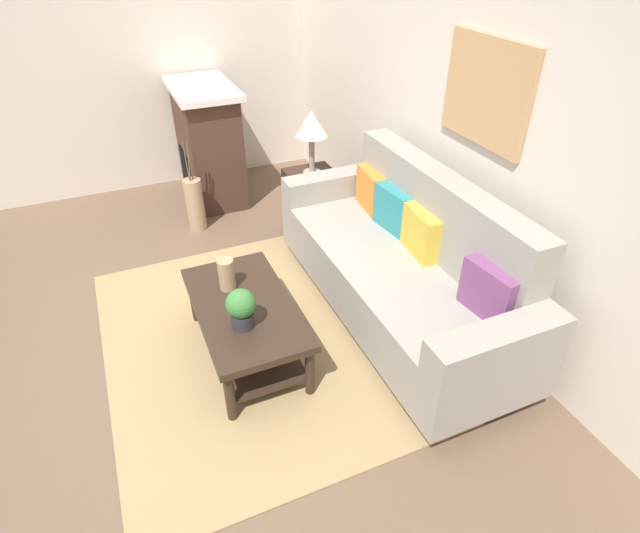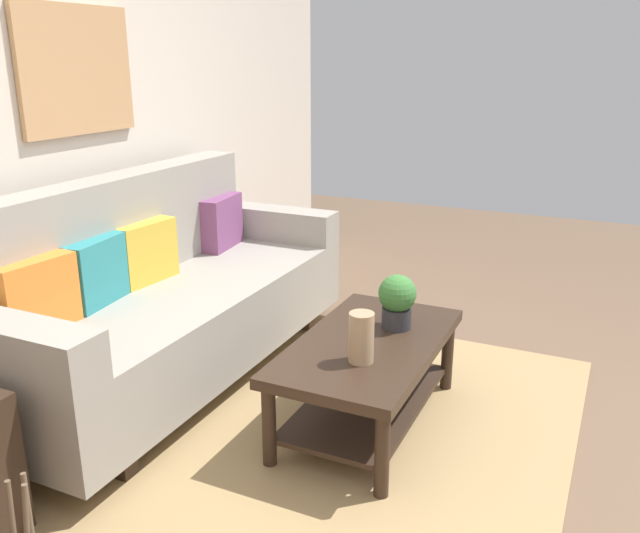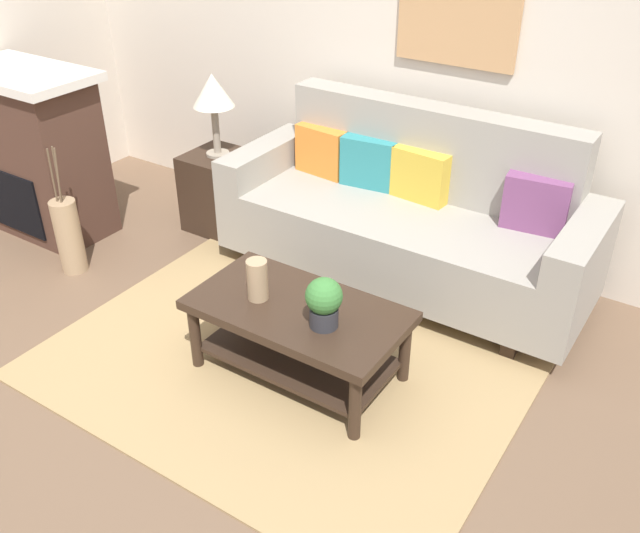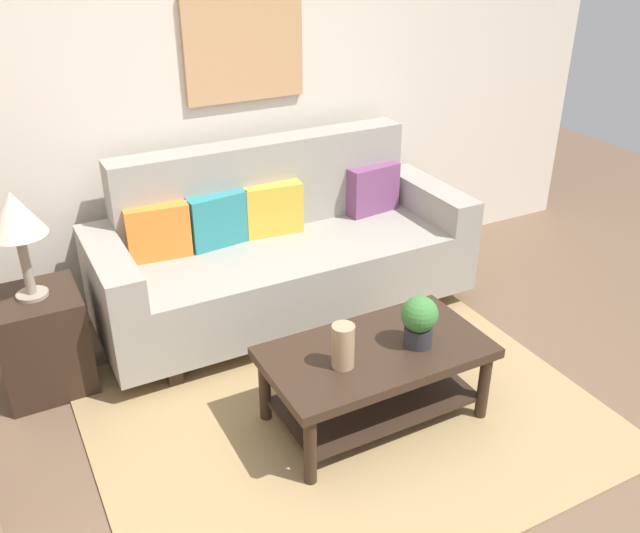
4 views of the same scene
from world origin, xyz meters
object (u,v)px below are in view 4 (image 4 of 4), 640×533
at_px(throw_pillow_teal, 218,220).
at_px(table_lamp, 15,218).
at_px(potted_plant_tabletop, 419,320).
at_px(tabletop_vase, 343,346).
at_px(framed_painting, 244,47).
at_px(throw_pillow_plum, 373,189).
at_px(couch, 283,253).
at_px(throw_pillow_orange, 158,232).
at_px(coffee_table, 375,368).
at_px(side_table, 43,342).
at_px(throw_pillow_mustard, 273,209).

distance_m(throw_pillow_teal, table_lamp, 1.15).
bearing_deg(potted_plant_tabletop, tabletop_vase, 177.64).
relative_size(table_lamp, framed_painting, 0.76).
bearing_deg(throw_pillow_plum, couch, -170.17).
height_order(throw_pillow_orange, throw_pillow_plum, same).
distance_m(coffee_table, potted_plant_tabletop, 0.33).
xyz_separation_m(throw_pillow_teal, tabletop_vase, (0.11, -1.32, -0.14)).
bearing_deg(couch, coffee_table, -91.75).
xyz_separation_m(throw_pillow_orange, potted_plant_tabletop, (0.88, -1.34, -0.11)).
relative_size(throw_pillow_teal, table_lamp, 0.63).
relative_size(couch, framed_painting, 3.06).
bearing_deg(throw_pillow_plum, table_lamp, -174.51).
distance_m(tabletop_vase, side_table, 1.66).
bearing_deg(potted_plant_tabletop, side_table, 145.01).
bearing_deg(table_lamp, throw_pillow_orange, 16.00).
bearing_deg(framed_painting, throw_pillow_orange, -154.72).
height_order(couch, side_table, couch).
bearing_deg(potted_plant_tabletop, throw_pillow_mustard, 96.92).
xyz_separation_m(tabletop_vase, table_lamp, (-1.20, 1.11, 0.45)).
relative_size(throw_pillow_orange, side_table, 0.64).
xyz_separation_m(throw_pillow_orange, framed_painting, (0.72, 0.34, 0.91)).
bearing_deg(coffee_table, side_table, 143.05).
relative_size(couch, side_table, 4.11).
bearing_deg(throw_pillow_orange, table_lamp, -164.00).
height_order(couch, framed_painting, framed_painting).
relative_size(throw_pillow_plum, potted_plant_tabletop, 1.37).
bearing_deg(throw_pillow_plum, throw_pillow_teal, 180.00).
height_order(tabletop_vase, framed_painting, framed_painting).
height_order(coffee_table, table_lamp, table_lamp).
bearing_deg(throw_pillow_plum, coffee_table, -120.74).
xyz_separation_m(throw_pillow_plum, table_lamp, (-2.17, -0.21, 0.31)).
height_order(coffee_table, framed_painting, framed_painting).
relative_size(couch, coffee_table, 2.09).
height_order(throw_pillow_teal, throw_pillow_plum, same).
relative_size(throw_pillow_teal, coffee_table, 0.33).
height_order(throw_pillow_orange, table_lamp, table_lamp).
bearing_deg(framed_painting, throw_pillow_teal, -136.64).
distance_m(tabletop_vase, potted_plant_tabletop, 0.41).
bearing_deg(table_lamp, tabletop_vase, -42.77).
xyz_separation_m(throw_pillow_plum, tabletop_vase, (-0.97, -1.32, -0.14)).
height_order(throw_pillow_mustard, framed_painting, framed_painting).
height_order(couch, throw_pillow_orange, couch).
height_order(tabletop_vase, table_lamp, table_lamp).
bearing_deg(couch, throw_pillow_mustard, 90.00).
bearing_deg(throw_pillow_teal, throw_pillow_orange, 180.00).
bearing_deg(coffee_table, throw_pillow_plum, 59.26).
bearing_deg(couch, throw_pillow_orange, 170.17).
bearing_deg(throw_pillow_orange, throw_pillow_teal, 0.00).
xyz_separation_m(throw_pillow_teal, side_table, (-1.09, -0.21, -0.40)).
distance_m(throw_pillow_orange, potted_plant_tabletop, 1.61).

